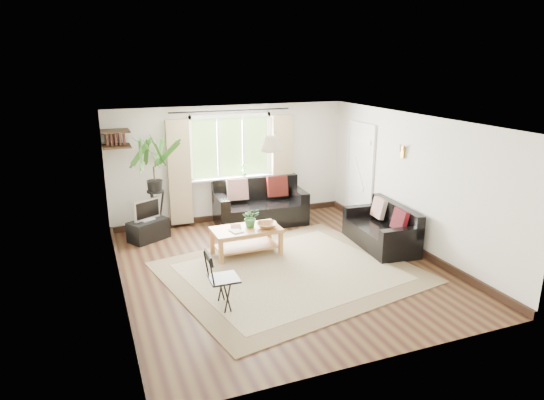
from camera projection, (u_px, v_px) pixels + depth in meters
name	position (u px, v px, depth m)	size (l,w,h in m)	color
floor	(281.00, 268.00, 7.95)	(5.50, 5.50, 0.00)	black
ceiling	(282.00, 121.00, 7.27)	(5.50, 5.50, 0.00)	white
wall_back	(231.00, 164.00, 10.07)	(5.00, 0.02, 2.40)	silver
wall_front	(380.00, 264.00, 5.16)	(5.00, 0.02, 2.40)	silver
wall_left	(115.00, 216.00, 6.74)	(0.02, 5.50, 2.40)	silver
wall_right	(413.00, 183.00, 8.49)	(0.02, 5.50, 2.40)	silver
rug	(290.00, 272.00, 7.77)	(3.73, 3.20, 0.02)	beige
window	(231.00, 147.00, 9.93)	(2.50, 0.16, 2.16)	white
door	(360.00, 174.00, 10.05)	(0.06, 0.96, 2.06)	silver
corner_shelf	(116.00, 139.00, 8.86)	(0.50, 0.50, 0.34)	black
pendant_lamp	(272.00, 140.00, 7.73)	(0.36, 0.36, 0.54)	beige
wall_sconce	(402.00, 150.00, 8.58)	(0.12, 0.12, 0.28)	beige
sofa_back	(260.00, 203.00, 9.98)	(1.84, 0.92, 0.86)	black
sofa_right	(381.00, 227.00, 8.77)	(0.78, 1.56, 0.73)	black
coffee_table	(246.00, 241.00, 8.44)	(1.18, 0.64, 0.48)	olive
table_plant	(251.00, 217.00, 8.41)	(0.31, 0.26, 0.34)	#2D6E2C
bowl	(267.00, 225.00, 8.39)	(0.35, 0.35, 0.09)	brown
book_a	(231.00, 232.00, 8.16)	(0.18, 0.25, 0.02)	silver
book_b	(231.00, 227.00, 8.40)	(0.18, 0.24, 0.02)	#572B22
tv_stand	(148.00, 230.00, 9.12)	(0.72, 0.41, 0.39)	black
tv	(147.00, 209.00, 9.01)	(0.55, 0.18, 0.42)	#A5A5AA
palm_stand	(155.00, 187.00, 9.18)	(0.75, 0.75, 1.92)	black
folding_chair	(224.00, 280.00, 6.57)	(0.43, 0.43, 0.83)	black
sill_plant	(244.00, 170.00, 10.09)	(0.14, 0.10, 0.27)	#2D6023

